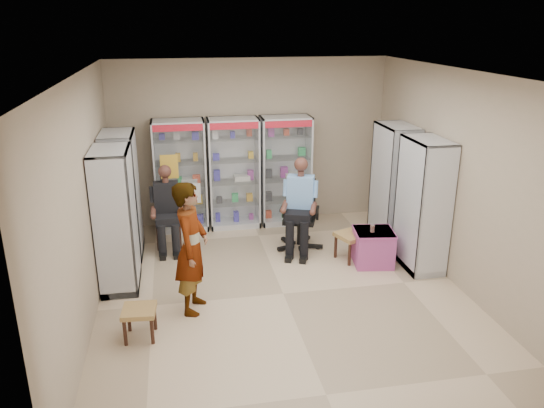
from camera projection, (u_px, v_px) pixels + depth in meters
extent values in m
plane|color=#C7AC8A|center=(283.00, 294.00, 7.39)|extent=(6.00, 6.00, 0.00)
cube|color=tan|center=(250.00, 142.00, 9.69)|extent=(5.00, 0.02, 3.00)
cube|color=tan|center=(363.00, 307.00, 4.12)|extent=(5.00, 0.02, 3.00)
cube|color=tan|center=(84.00, 203.00, 6.47)|extent=(0.02, 6.00, 3.00)
cube|color=tan|center=(460.00, 181.00, 7.34)|extent=(0.02, 6.00, 3.00)
cube|color=white|center=(285.00, 74.00, 6.41)|extent=(5.00, 6.00, 0.02)
cube|color=#9E9FA5|center=(180.00, 176.00, 9.38)|extent=(0.90, 0.50, 2.00)
cube|color=#B2B4BA|center=(234.00, 173.00, 9.54)|extent=(0.90, 0.50, 2.00)
cube|color=#A8ABAF|center=(285.00, 171.00, 9.71)|extent=(0.90, 0.50, 2.00)
cube|color=silver|center=(394.00, 184.00, 8.94)|extent=(0.90, 0.50, 2.00)
cube|color=#ABADB3|center=(423.00, 205.00, 7.92)|extent=(0.90, 0.50, 2.00)
cube|color=silver|center=(122.00, 195.00, 8.35)|extent=(0.90, 0.50, 2.00)
cube|color=silver|center=(116.00, 220.00, 7.33)|extent=(0.90, 0.50, 2.00)
cube|color=#2F2012|center=(168.00, 219.00, 8.83)|extent=(0.42, 0.42, 0.94)
cube|color=black|center=(300.00, 215.00, 8.70)|extent=(0.81, 0.81, 1.16)
cube|color=#BB4B96|center=(373.00, 247.00, 8.22)|extent=(0.65, 0.63, 0.55)
cylinder|color=#512207|center=(372.00, 228.00, 8.08)|extent=(0.07, 0.07, 0.11)
cube|color=olive|center=(351.00, 246.00, 8.40)|extent=(0.56, 0.56, 0.44)
cube|color=olive|center=(140.00, 323.00, 6.32)|extent=(0.42, 0.42, 0.39)
imported|color=gray|center=(192.00, 248.00, 6.73)|extent=(0.58, 0.73, 1.75)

